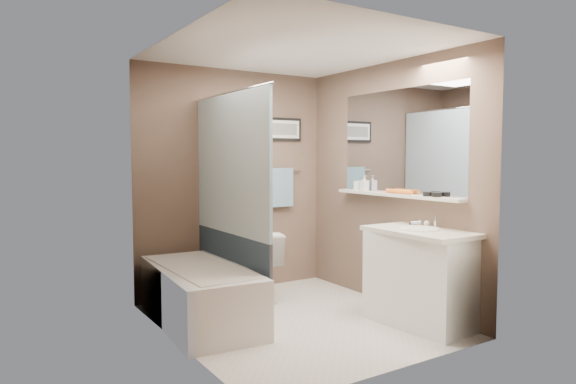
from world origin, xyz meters
TOP-DOWN VIEW (x-y plane):
  - ground at (0.00, 0.00)m, footprint 2.50×2.50m
  - ceiling at (0.00, 0.00)m, footprint 2.20×2.50m
  - wall_back at (0.00, 1.23)m, footprint 2.20×0.04m
  - wall_front at (0.00, -1.23)m, footprint 2.20×0.04m
  - wall_left at (-1.08, 0.00)m, footprint 0.04×2.50m
  - wall_right at (1.08, 0.00)m, footprint 0.04×2.50m
  - tile_surround at (-1.09, 0.50)m, footprint 0.02×1.55m
  - curtain_rod at (-0.40, 0.50)m, footprint 0.02×1.55m
  - curtain_upper at (-0.40, 0.50)m, footprint 0.03×1.45m
  - curtain_lower at (-0.40, 0.50)m, footprint 0.03×1.45m
  - mirror at (1.09, -0.15)m, footprint 0.02×1.60m
  - shelf at (1.04, -0.15)m, footprint 0.12×1.60m
  - towel_bar at (0.55, 1.22)m, footprint 0.60×0.02m
  - towel at (0.55, 1.20)m, footprint 0.34×0.05m
  - art_frame at (0.55, 1.23)m, footprint 0.62×0.02m
  - art_mat at (0.55, 1.22)m, footprint 0.56×0.00m
  - art_image at (0.55, 1.22)m, footprint 0.50×0.00m
  - door at (0.55, -1.24)m, footprint 0.80×0.02m
  - door_handle at (0.22, -1.19)m, footprint 0.10×0.02m
  - bathtub at (-0.75, 0.41)m, footprint 0.81×1.55m
  - tub_rim at (-0.75, 0.41)m, footprint 0.56×1.36m
  - toilet at (0.08, 0.84)m, footprint 0.58×0.79m
  - vanity at (0.85, -0.66)m, footprint 0.58×0.94m
  - countertop at (0.84, -0.66)m, footprint 0.54×0.96m
  - sink_basin at (0.83, -0.66)m, footprint 0.34×0.34m
  - faucet_spout at (1.03, -0.66)m, footprint 0.02×0.02m
  - faucet_knob at (1.03, -0.56)m, footprint 0.05×0.05m
  - candle_bowl_near at (1.04, -0.67)m, footprint 0.09×0.09m
  - candle_bowl_far at (1.04, -0.56)m, footprint 0.09×0.09m
  - hair_brush_front at (1.04, -0.25)m, footprint 0.06×0.22m
  - hair_brush_back at (1.04, -0.16)m, footprint 0.06×0.22m
  - pink_comb at (1.04, 0.00)m, footprint 0.04×0.16m
  - glass_jar at (1.04, 0.41)m, footprint 0.08×0.08m
  - soap_bottle at (1.04, 0.30)m, footprint 0.08×0.08m

SIDE VIEW (x-z plane):
  - ground at x=0.00m, z-range 0.00..0.00m
  - bathtub at x=-0.75m, z-range 0.00..0.50m
  - toilet at x=0.08m, z-range 0.00..0.72m
  - vanity at x=0.85m, z-range 0.00..0.80m
  - tub_rim at x=-0.75m, z-range 0.49..0.51m
  - curtain_lower at x=-0.40m, z-range 0.40..0.76m
  - countertop at x=0.84m, z-range 0.80..0.84m
  - sink_basin at x=0.83m, z-range 0.84..0.86m
  - faucet_knob at x=1.03m, z-range 0.84..0.90m
  - faucet_spout at x=1.03m, z-range 0.84..0.94m
  - tile_surround at x=-1.09m, z-range 0.00..2.00m
  - door at x=0.55m, z-range 0.00..2.00m
  - door_handle at x=0.22m, z-range 0.99..1.01m
  - shelf at x=1.04m, z-range 1.09..1.11m
  - pink_comb at x=1.04m, z-range 1.11..1.12m
  - towel at x=0.55m, z-range 0.90..1.34m
  - candle_bowl_near at x=1.04m, z-range 1.11..1.16m
  - candle_bowl_far at x=1.04m, z-range 1.11..1.16m
  - hair_brush_front at x=1.04m, z-range 1.12..1.16m
  - hair_brush_back at x=1.04m, z-range 1.12..1.16m
  - glass_jar at x=1.04m, z-range 1.11..1.22m
  - soap_bottle at x=1.04m, z-range 1.11..1.27m
  - wall_back at x=0.00m, z-range 0.00..2.40m
  - wall_front at x=0.00m, z-range 0.00..2.40m
  - wall_left at x=-1.08m, z-range 0.00..2.40m
  - wall_right at x=1.08m, z-range 0.00..2.40m
  - towel_bar at x=0.55m, z-range 1.29..1.31m
  - curtain_upper at x=-0.40m, z-range 0.76..2.04m
  - mirror at x=1.09m, z-range 1.12..2.12m
  - art_frame at x=0.55m, z-range 1.65..1.91m
  - art_mat at x=0.55m, z-range 1.68..1.88m
  - art_image at x=0.55m, z-range 1.72..1.84m
  - curtain_rod at x=-0.40m, z-range 2.04..2.06m
  - ceiling at x=0.00m, z-range 2.36..2.40m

